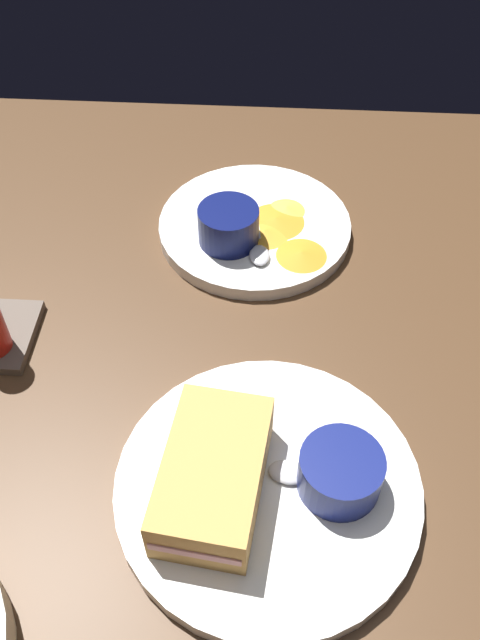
# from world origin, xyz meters

# --- Properties ---
(ground_plane) EXTENTS (1.10, 1.10, 0.03)m
(ground_plane) POSITION_xyz_m (0.00, 0.00, -0.01)
(ground_plane) COLOR #4C331E
(plate_sandwich_main) EXTENTS (0.25, 0.25, 0.02)m
(plate_sandwich_main) POSITION_xyz_m (-0.05, -0.04, 0.01)
(plate_sandwich_main) COLOR white
(plate_sandwich_main) RESTS_ON ground_plane
(sandwich_half_near) EXTENTS (0.14, 0.09, 0.05)m
(sandwich_half_near) POSITION_xyz_m (-0.06, 0.00, 0.04)
(sandwich_half_near) COLOR tan
(sandwich_half_near) RESTS_ON plate_sandwich_main
(ramekin_dark_sauce) EXTENTS (0.07, 0.07, 0.04)m
(ramekin_dark_sauce) POSITION_xyz_m (-0.05, -0.10, 0.04)
(ramekin_dark_sauce) COLOR navy
(ramekin_dark_sauce) RESTS_ON plate_sandwich_main
(spoon_by_dark_ramekin) EXTENTS (0.03, 0.10, 0.01)m
(spoon_by_dark_ramekin) POSITION_xyz_m (-0.04, -0.05, 0.02)
(spoon_by_dark_ramekin) COLOR silver
(spoon_by_dark_ramekin) RESTS_ON plate_sandwich_main
(plate_chips_companion) EXTENTS (0.22, 0.22, 0.02)m
(plate_chips_companion) POSITION_xyz_m (0.28, -0.02, 0.01)
(plate_chips_companion) COLOR white
(plate_chips_companion) RESTS_ON ground_plane
(ramekin_light_gravy) EXTENTS (0.07, 0.07, 0.04)m
(ramekin_light_gravy) POSITION_xyz_m (0.25, 0.01, 0.04)
(ramekin_light_gravy) COLOR #0C144C
(ramekin_light_gravy) RESTS_ON plate_chips_companion
(spoon_by_gravy_ramekin) EXTENTS (0.10, 0.03, 0.01)m
(spoon_by_gravy_ramekin) POSITION_xyz_m (0.23, -0.02, 0.02)
(spoon_by_gravy_ramekin) COLOR silver
(spoon_by_gravy_ramekin) RESTS_ON plate_chips_companion
(plantain_chip_scatter) EXTENTS (0.14, 0.11, 0.01)m
(plantain_chip_scatter) POSITION_xyz_m (0.26, -0.05, 0.02)
(plantain_chip_scatter) COLOR orange
(plantain_chip_scatter) RESTS_ON plate_chips_companion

